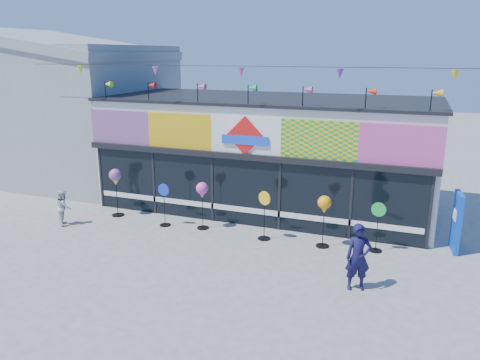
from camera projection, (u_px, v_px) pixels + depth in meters
The scene contains 12 objects.
ground at pixel (203, 266), 12.94m from camera, with size 80.00×80.00×0.00m, color slate.
kite_shop at pixel (268, 152), 17.77m from camera, with size 16.00×5.70×5.31m.
neighbour_building at pixel (70, 108), 21.80m from camera, with size 8.18×7.20×6.87m.
blue_sign at pixel (457, 222), 13.72m from camera, with size 0.22×0.90×1.79m.
spinner_0 at pixel (115, 178), 16.57m from camera, with size 0.44×0.44×1.74m.
spinner_1 at pixel (164, 204), 15.75m from camera, with size 0.41×0.38×1.48m.
spinner_2 at pixel (202, 192), 15.36m from camera, with size 0.41×0.41×1.60m.
spinner_3 at pixel (264, 214), 14.58m from camera, with size 0.43×0.40×1.57m.
spinner_4 at pixel (324, 206), 13.89m from camera, with size 0.41×0.41×1.61m.
spinner_5 at pixel (377, 226), 13.69m from camera, with size 0.43×0.39×1.51m.
adult_man at pixel (358, 257), 11.45m from camera, with size 0.62×0.41×1.70m, color #131137.
child at pixel (64, 207), 15.92m from camera, with size 0.59×0.34×1.22m, color silver.
Camera 1 is at (5.12, -10.74, 5.70)m, focal length 35.00 mm.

